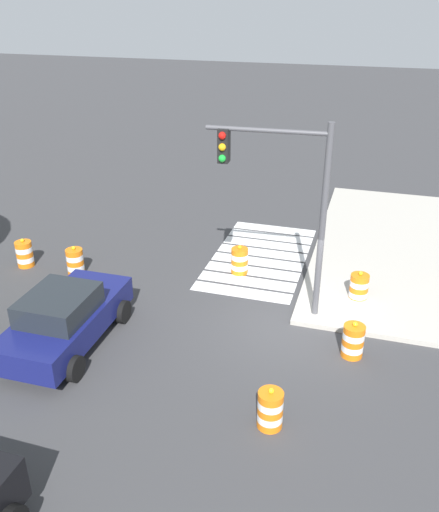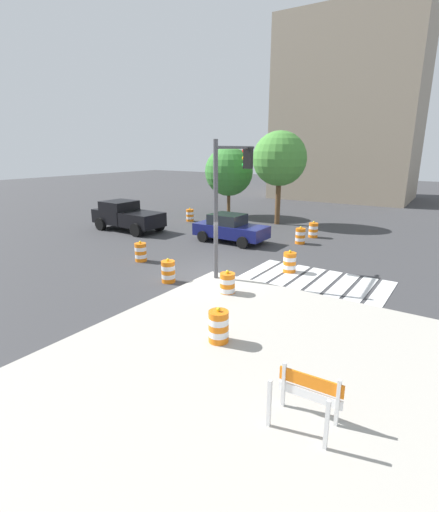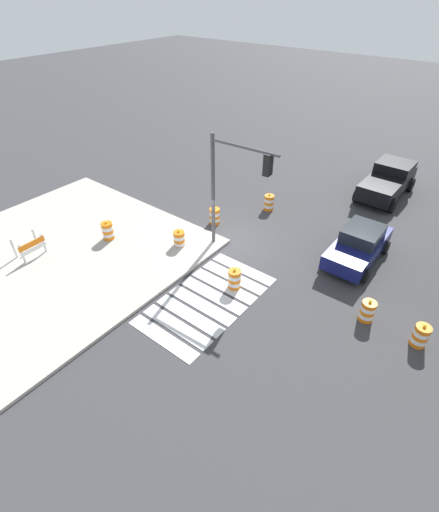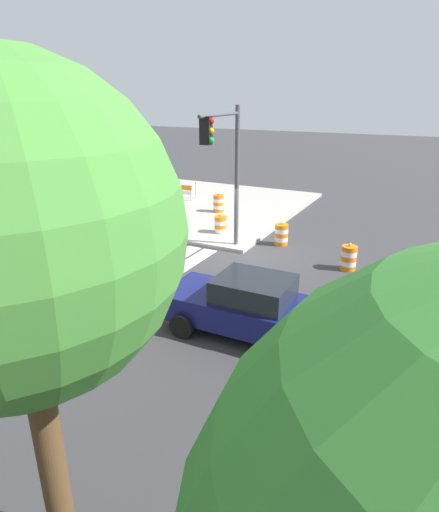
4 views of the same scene
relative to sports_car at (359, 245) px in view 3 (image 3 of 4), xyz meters
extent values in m
plane|color=#38383A|center=(2.62, -5.55, -0.81)|extent=(120.00, 120.00, 0.00)
cube|color=#ADA89E|center=(8.62, -11.55, -0.74)|extent=(12.00, 12.00, 0.15)
cube|color=silver|center=(3.99, -3.75, -0.80)|extent=(0.60, 3.20, 0.02)
cube|color=silver|center=(4.74, -3.75, -0.80)|extent=(0.60, 3.20, 0.02)
cube|color=silver|center=(5.49, -3.75, -0.80)|extent=(0.60, 3.20, 0.02)
cube|color=silver|center=(6.24, -3.75, -0.80)|extent=(0.60, 3.20, 0.02)
cube|color=silver|center=(6.99, -3.75, -0.80)|extent=(0.60, 3.20, 0.02)
cube|color=silver|center=(7.74, -3.75, -0.80)|extent=(0.60, 3.20, 0.02)
cube|color=silver|center=(8.49, -3.75, -0.80)|extent=(0.60, 3.20, 0.02)
cube|color=silver|center=(9.24, -3.75, -0.80)|extent=(0.60, 3.20, 0.02)
cube|color=navy|center=(0.06, 0.00, -0.13)|extent=(4.32, 1.88, 0.70)
cube|color=#1E2328|center=(-0.19, 0.00, 0.52)|extent=(1.91, 1.62, 0.60)
cylinder|color=black|center=(1.40, 0.96, -0.48)|extent=(0.66, 0.25, 0.66)
cylinder|color=black|center=(1.42, -0.94, -0.48)|extent=(0.66, 0.25, 0.66)
cylinder|color=black|center=(-1.30, 0.94, -0.48)|extent=(0.66, 0.25, 0.66)
cylinder|color=black|center=(-1.28, -0.96, -0.48)|extent=(0.66, 0.25, 0.66)
cube|color=black|center=(-6.04, -1.15, 0.06)|extent=(2.53, 2.03, 0.90)
cube|color=black|center=(-8.14, -1.12, 0.36)|extent=(1.93, 2.03, 1.50)
cube|color=black|center=(-9.24, -1.10, 0.06)|extent=(1.43, 1.92, 0.90)
cylinder|color=black|center=(-8.96, -2.13, -0.39)|extent=(0.84, 0.31, 0.84)
cylinder|color=black|center=(-8.93, -0.09, -0.39)|extent=(0.84, 0.31, 0.84)
cylinder|color=black|center=(-5.56, -2.18, -0.39)|extent=(0.84, 0.31, 0.84)
cylinder|color=black|center=(-5.53, -0.14, -0.39)|extent=(0.84, 0.31, 0.84)
cylinder|color=orange|center=(4.51, -7.29, -0.72)|extent=(0.56, 0.56, 0.18)
cylinder|color=white|center=(4.51, -7.29, -0.54)|extent=(0.56, 0.56, 0.18)
cylinder|color=orange|center=(4.51, -7.29, -0.36)|extent=(0.56, 0.56, 0.18)
cylinder|color=white|center=(4.51, -7.29, -0.18)|extent=(0.56, 0.56, 0.18)
cylinder|color=orange|center=(4.51, -7.29, 0.00)|extent=(0.56, 0.56, 0.18)
sphere|color=yellow|center=(4.51, -7.29, 0.15)|extent=(0.12, 0.12, 0.12)
cylinder|color=orange|center=(-1.46, -5.82, -0.72)|extent=(0.56, 0.56, 0.18)
cylinder|color=white|center=(-1.46, -5.82, -0.54)|extent=(0.56, 0.56, 0.18)
cylinder|color=orange|center=(-1.46, -5.82, -0.36)|extent=(0.56, 0.56, 0.18)
cylinder|color=white|center=(-1.46, -5.82, -0.18)|extent=(0.56, 0.56, 0.18)
cylinder|color=orange|center=(-1.46, -5.82, 0.00)|extent=(0.56, 0.56, 0.18)
sphere|color=yellow|center=(-1.46, -5.82, 0.15)|extent=(0.12, 0.12, 0.12)
cylinder|color=orange|center=(3.62, 1.85, -0.72)|extent=(0.56, 0.56, 0.18)
cylinder|color=white|center=(3.62, 1.85, -0.54)|extent=(0.56, 0.56, 0.18)
cylinder|color=orange|center=(3.62, 1.85, -0.36)|extent=(0.56, 0.56, 0.18)
cylinder|color=white|center=(3.62, 1.85, -0.18)|extent=(0.56, 0.56, 0.18)
cylinder|color=orange|center=(3.62, 1.85, 0.00)|extent=(0.56, 0.56, 0.18)
sphere|color=yellow|center=(3.62, 1.85, 0.15)|extent=(0.12, 0.12, 0.12)
cylinder|color=orange|center=(3.67, 3.82, -0.72)|extent=(0.56, 0.56, 0.18)
cylinder|color=white|center=(3.67, 3.82, -0.54)|extent=(0.56, 0.56, 0.18)
cylinder|color=orange|center=(3.67, 3.82, -0.36)|extent=(0.56, 0.56, 0.18)
cylinder|color=white|center=(3.67, 3.82, -0.18)|extent=(0.56, 0.56, 0.18)
cylinder|color=orange|center=(3.67, 3.82, 0.00)|extent=(0.56, 0.56, 0.18)
sphere|color=yellow|center=(3.67, 3.82, 0.15)|extent=(0.12, 0.12, 0.12)
cylinder|color=orange|center=(5.26, -3.36, -0.72)|extent=(0.56, 0.56, 0.18)
cylinder|color=white|center=(5.26, -3.36, -0.54)|extent=(0.56, 0.56, 0.18)
cylinder|color=orange|center=(5.26, -3.36, -0.36)|extent=(0.56, 0.56, 0.18)
cylinder|color=white|center=(5.26, -3.36, -0.18)|extent=(0.56, 0.56, 0.18)
cylinder|color=orange|center=(5.26, -3.36, 0.00)|extent=(0.56, 0.56, 0.18)
sphere|color=yellow|center=(5.26, -3.36, 0.15)|extent=(0.12, 0.12, 0.12)
cylinder|color=orange|center=(1.66, -7.33, -0.72)|extent=(0.56, 0.56, 0.18)
cylinder|color=white|center=(1.66, -7.33, -0.54)|extent=(0.56, 0.56, 0.18)
cylinder|color=orange|center=(1.66, -7.33, -0.36)|extent=(0.56, 0.56, 0.18)
cylinder|color=white|center=(1.66, -7.33, -0.18)|extent=(0.56, 0.56, 0.18)
cylinder|color=orange|center=(1.66, -7.33, 0.00)|extent=(0.56, 0.56, 0.18)
sphere|color=yellow|center=(1.66, -7.33, 0.15)|extent=(0.12, 0.12, 0.12)
cylinder|color=orange|center=(6.31, -10.52, -0.57)|extent=(0.56, 0.56, 0.18)
cylinder|color=white|center=(6.31, -10.52, -0.39)|extent=(0.56, 0.56, 0.18)
cylinder|color=orange|center=(6.31, -10.52, -0.21)|extent=(0.56, 0.56, 0.18)
cylinder|color=white|center=(6.31, -10.52, -0.03)|extent=(0.56, 0.56, 0.18)
cylinder|color=orange|center=(6.31, -10.52, 0.15)|extent=(0.56, 0.56, 0.18)
sphere|color=yellow|center=(6.31, -10.52, 0.30)|extent=(0.12, 0.12, 0.12)
cube|color=silver|center=(8.94, -12.02, -0.16)|extent=(0.07, 0.07, 1.00)
cube|color=silver|center=(8.96, -12.72, -0.16)|extent=(0.07, 0.07, 1.00)
cube|color=silver|center=(10.04, -11.98, -0.16)|extent=(0.07, 0.07, 1.00)
cube|color=silver|center=(10.06, -12.68, -0.16)|extent=(0.07, 0.07, 1.00)
cube|color=orange|center=(9.49, -11.98, 0.09)|extent=(1.30, 0.08, 0.28)
cube|color=white|center=(9.49, -11.98, -0.21)|extent=(1.30, 0.08, 0.20)
cylinder|color=#4C4C51|center=(3.22, -6.15, 2.09)|extent=(0.18, 0.18, 5.50)
cylinder|color=#4C4C51|center=(3.14, -4.55, 4.54)|extent=(0.28, 3.20, 0.12)
cube|color=black|center=(3.08, -3.44, 4.09)|extent=(0.37, 0.30, 0.90)
sphere|color=red|center=(2.89, -3.45, 4.39)|extent=(0.20, 0.20, 0.20)
sphere|color=#F2A514|center=(2.89, -3.45, 4.09)|extent=(0.20, 0.20, 0.20)
sphere|color=green|center=(2.89, -3.45, 3.79)|extent=(0.20, 0.20, 0.20)
camera|label=1|loc=(-10.47, -7.38, 7.77)|focal=38.29mm
camera|label=2|loc=(11.58, -18.30, 4.49)|focal=26.42mm
camera|label=3|loc=(15.37, 3.74, 10.08)|focal=26.36mm
camera|label=4|loc=(-4.07, 9.39, 5.20)|focal=30.47mm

